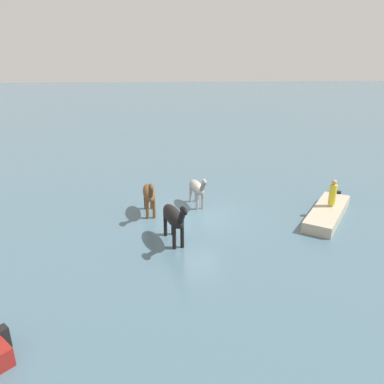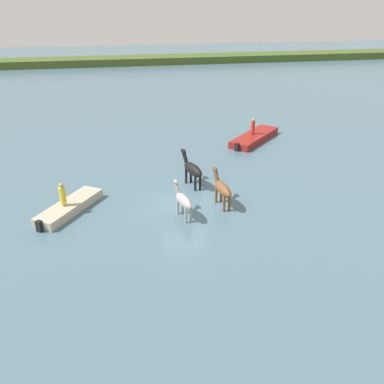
{
  "view_description": "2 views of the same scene",
  "coord_description": "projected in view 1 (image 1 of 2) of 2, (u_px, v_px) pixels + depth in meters",
  "views": [
    {
      "loc": [
        1.1,
        15.98,
        7.16
      ],
      "look_at": [
        -0.01,
        -0.79,
        0.92
      ],
      "focal_mm": 35.11,
      "sensor_mm": 36.0,
      "label": 1
    },
    {
      "loc": [
        -3.45,
        -19.55,
        10.34
      ],
      "look_at": [
        0.28,
        -0.66,
        1.11
      ],
      "focal_mm": 37.78,
      "sensor_mm": 36.0,
      "label": 2
    }
  ],
  "objects": [
    {
      "name": "horse_chestnut_trailing",
      "position": [
        197.0,
        188.0,
        18.39
      ],
      "size": [
        0.92,
        2.23,
        1.72
      ],
      "rotation": [
        0.0,
        0.0,
        1.82
      ],
      "color": "#9E9993",
      "rests_on": "ground_plane"
    },
    {
      "name": "person_watcher_seated",
      "position": [
        333.0,
        193.0,
        17.21
      ],
      "size": [
        0.32,
        0.32,
        1.19
      ],
      "color": "yellow",
      "rests_on": "boat_dinghy_port"
    },
    {
      "name": "horse_rear_stallion",
      "position": [
        149.0,
        194.0,
        17.42
      ],
      "size": [
        0.81,
        2.43,
        1.88
      ],
      "rotation": [
        0.0,
        0.0,
        1.71
      ],
      "color": "brown",
      "rests_on": "ground_plane"
    },
    {
      "name": "ground_plane",
      "position": [
        193.0,
        216.0,
        17.51
      ],
      "size": [
        173.33,
        173.33,
        0.0
      ],
      "primitive_type": "plane",
      "color": "#476675"
    },
    {
      "name": "horse_gray_outer",
      "position": [
        174.0,
        217.0,
        14.75
      ],
      "size": [
        1.14,
        2.57,
        2.0
      ],
      "rotation": [
        0.0,
        0.0,
        1.86
      ],
      "color": "black",
      "rests_on": "ground_plane"
    },
    {
      "name": "boat_dinghy_port",
      "position": [
        327.0,
        214.0,
        17.34
      ],
      "size": [
        3.49,
        4.31,
        0.73
      ],
      "rotation": [
        0.0,
        0.0,
        0.97
      ],
      "color": "#B7AD93",
      "rests_on": "ground_plane"
    }
  ]
}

